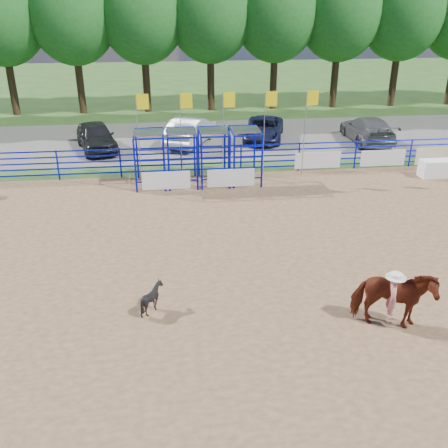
{
  "coord_description": "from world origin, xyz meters",
  "views": [
    {
      "loc": [
        -3.72,
        -14.02,
        8.16
      ],
      "look_at": [
        -1.93,
        1.0,
        1.3
      ],
      "focal_mm": 40.0,
      "sensor_mm": 36.0,
      "label": 1
    }
  ],
  "objects_px": {
    "car_d": "(368,130)",
    "announcer_table": "(436,168)",
    "car_a": "(96,136)",
    "horse_and_rider": "(393,297)",
    "car_b": "(191,131)",
    "car_c": "(264,129)",
    "calf": "(152,298)"
  },
  "relations": [
    {
      "from": "car_b",
      "to": "car_d",
      "type": "bearing_deg",
      "value": -160.83
    },
    {
      "from": "calf",
      "to": "car_c",
      "type": "distance_m",
      "value": 19.49
    },
    {
      "from": "announcer_table",
      "to": "car_a",
      "type": "distance_m",
      "value": 18.67
    },
    {
      "from": "horse_and_rider",
      "to": "car_d",
      "type": "xyz_separation_m",
      "value": [
        6.59,
        18.44,
        -0.15
      ]
    },
    {
      "from": "calf",
      "to": "car_a",
      "type": "height_order",
      "value": "car_a"
    },
    {
      "from": "car_b",
      "to": "horse_and_rider",
      "type": "bearing_deg",
      "value": 126.15
    },
    {
      "from": "car_a",
      "to": "car_c",
      "type": "height_order",
      "value": "car_a"
    },
    {
      "from": "horse_and_rider",
      "to": "car_a",
      "type": "bearing_deg",
      "value": 117.71
    },
    {
      "from": "announcer_table",
      "to": "horse_and_rider",
      "type": "xyz_separation_m",
      "value": [
        -7.52,
        -11.67,
        0.5
      ]
    },
    {
      "from": "announcer_table",
      "to": "calf",
      "type": "height_order",
      "value": "announcer_table"
    },
    {
      "from": "horse_and_rider",
      "to": "car_d",
      "type": "distance_m",
      "value": 19.58
    },
    {
      "from": "car_a",
      "to": "calf",
      "type": "bearing_deg",
      "value": -94.45
    },
    {
      "from": "announcer_table",
      "to": "car_b",
      "type": "relative_size",
      "value": 0.32
    },
    {
      "from": "announcer_table",
      "to": "calf",
      "type": "bearing_deg",
      "value": -143.82
    },
    {
      "from": "announcer_table",
      "to": "car_a",
      "type": "relative_size",
      "value": 0.34
    },
    {
      "from": "horse_and_rider",
      "to": "car_b",
      "type": "relative_size",
      "value": 0.46
    },
    {
      "from": "car_a",
      "to": "car_d",
      "type": "relative_size",
      "value": 0.87
    },
    {
      "from": "announcer_table",
      "to": "car_d",
      "type": "distance_m",
      "value": 6.84
    },
    {
      "from": "car_d",
      "to": "car_c",
      "type": "bearing_deg",
      "value": -9.64
    },
    {
      "from": "announcer_table",
      "to": "car_c",
      "type": "distance_m",
      "value": 10.84
    },
    {
      "from": "announcer_table",
      "to": "car_d",
      "type": "relative_size",
      "value": 0.3
    },
    {
      "from": "announcer_table",
      "to": "car_b",
      "type": "bearing_deg",
      "value": 147.02
    },
    {
      "from": "car_a",
      "to": "car_c",
      "type": "distance_m",
      "value": 10.22
    },
    {
      "from": "calf",
      "to": "car_a",
      "type": "relative_size",
      "value": 0.18
    },
    {
      "from": "announcer_table",
      "to": "calf",
      "type": "xyz_separation_m",
      "value": [
        -13.89,
        -10.16,
        -0.0
      ]
    },
    {
      "from": "car_b",
      "to": "car_d",
      "type": "xyz_separation_m",
      "value": [
        10.83,
        -0.87,
        -0.04
      ]
    },
    {
      "from": "car_d",
      "to": "announcer_table",
      "type": "bearing_deg",
      "value": 100.6
    },
    {
      "from": "car_d",
      "to": "calf",
      "type": "bearing_deg",
      "value": 55.3
    },
    {
      "from": "announcer_table",
      "to": "horse_and_rider",
      "type": "distance_m",
      "value": 13.89
    },
    {
      "from": "calf",
      "to": "announcer_table",
      "type": "bearing_deg",
      "value": -63.72
    },
    {
      "from": "horse_and_rider",
      "to": "car_b",
      "type": "bearing_deg",
      "value": 102.4
    },
    {
      "from": "announcer_table",
      "to": "car_d",
      "type": "height_order",
      "value": "car_d"
    }
  ]
}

